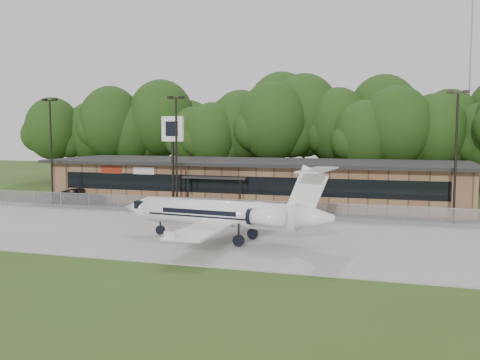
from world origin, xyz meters
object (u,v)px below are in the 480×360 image
(business_jet, at_px, (226,215))
(suv, at_px, (81,196))
(terminal, at_px, (253,181))
(pole_sign, at_px, (173,139))

(business_jet, bearing_deg, suv, 152.24)
(suv, bearing_deg, terminal, -77.48)
(suv, distance_m, pole_sign, 12.30)
(business_jet, xyz_separation_m, suv, (-19.62, 13.16, -1.07))
(terminal, bearing_deg, business_jet, -79.57)
(terminal, bearing_deg, suv, -161.59)
(business_jet, relative_size, pole_sign, 1.78)
(terminal, distance_m, pole_sign, 9.98)
(business_jet, distance_m, suv, 23.65)
(terminal, xyz_separation_m, business_jet, (3.41, -18.56, -0.36))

